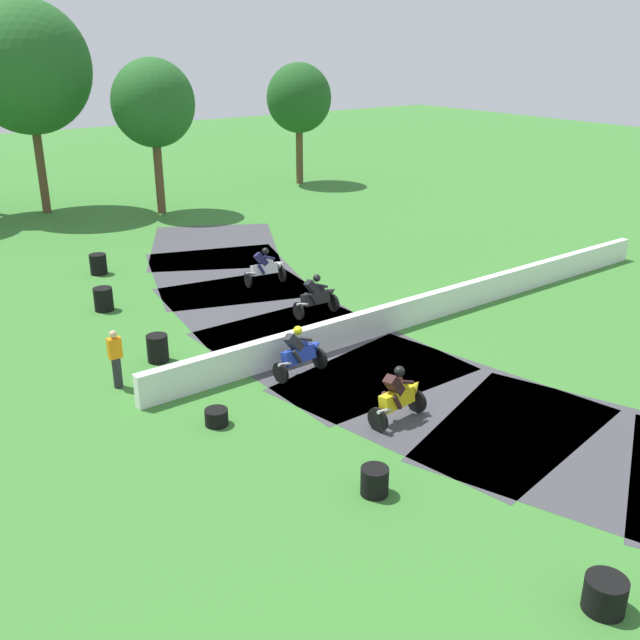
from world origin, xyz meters
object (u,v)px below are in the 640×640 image
object	(u,v)px
tire_stack_far	(216,417)
tire_stack_extra_b	(605,594)
motorcycle_chase_black	(317,296)
tire_stack_mid_b	(158,348)
motorcycle_trailing_blue	(300,352)
tire_stack_mid_a	(103,299)
tire_stack_near	(98,264)
motorcycle_lead_white	(266,267)
tire_stack_extra_a	(375,481)
track_marshal	(116,359)
motorcycle_fourth_yellow	(399,395)

from	to	relation	value
tire_stack_far	tire_stack_extra_b	bearing A→B (deg)	-76.08
motorcycle_chase_black	tire_stack_mid_b	world-z (taller)	motorcycle_chase_black
motorcycle_trailing_blue	tire_stack_mid_a	world-z (taller)	motorcycle_trailing_blue
motorcycle_chase_black	tire_stack_near	size ratio (longest dim) A/B	2.12
tire_stack_mid_a	tire_stack_far	distance (m)	9.27
tire_stack_far	motorcycle_lead_white	bearing A→B (deg)	51.92
tire_stack_mid_a	tire_stack_extra_a	size ratio (longest dim) A/B	1.33
tire_stack_mid_b	tire_stack_extra_a	distance (m)	8.74
motorcycle_chase_black	tire_stack_mid_a	xyz separation A→B (m)	(-5.71, 4.56, -0.25)
motorcycle_trailing_blue	tire_stack_far	xyz separation A→B (m)	(-3.26, -1.19, -0.44)
tire_stack_extra_a	motorcycle_trailing_blue	bearing A→B (deg)	70.57
tire_stack_mid_b	track_marshal	bearing A→B (deg)	-149.04
motorcycle_fourth_yellow	tire_stack_mid_b	xyz separation A→B (m)	(-3.35, 6.63, -0.26)
motorcycle_trailing_blue	tire_stack_extra_b	bearing A→B (deg)	-95.55
motorcycle_trailing_blue	tire_stack_extra_a	size ratio (longest dim) A/B	2.80
motorcycle_fourth_yellow	tire_stack_extra_b	distance (m)	6.91
motorcycle_trailing_blue	tire_stack_mid_b	size ratio (longest dim) A/B	2.10
tire_stack_extra_b	motorcycle_fourth_yellow	bearing A→B (deg)	77.66
motorcycle_trailing_blue	tire_stack_near	distance (m)	12.23
motorcycle_chase_black	tire_stack_extra_b	distance (m)	14.38
motorcycle_fourth_yellow	track_marshal	world-z (taller)	track_marshal
motorcycle_fourth_yellow	tire_stack_near	xyz separation A→B (m)	(-1.84, 15.72, -0.26)
motorcycle_trailing_blue	tire_stack_mid_b	distance (m)	4.22
tire_stack_mid_a	tire_stack_far	world-z (taller)	tire_stack_mid_a
tire_stack_mid_b	tire_stack_extra_b	bearing A→B (deg)	-82.01
motorcycle_chase_black	tire_stack_mid_a	world-z (taller)	motorcycle_chase_black
tire_stack_far	tire_stack_extra_b	size ratio (longest dim) A/B	0.81
motorcycle_chase_black	tire_stack_mid_b	xyz separation A→B (m)	(-5.94, -0.42, -0.25)
tire_stack_extra_b	tire_stack_mid_a	bearing A→B (deg)	95.14
motorcycle_trailing_blue	motorcycle_fourth_yellow	world-z (taller)	motorcycle_fourth_yellow
tire_stack_near	track_marshal	xyz separation A→B (m)	(-3.08, -10.02, 0.42)
motorcycle_lead_white	tire_stack_mid_b	size ratio (longest dim) A/B	2.14
motorcycle_chase_black	motorcycle_fourth_yellow	bearing A→B (deg)	-110.11
tire_stack_near	tire_stack_far	size ratio (longest dim) A/B	1.41
motorcycle_chase_black	track_marshal	bearing A→B (deg)	-169.74
tire_stack_mid_b	track_marshal	size ratio (longest dim) A/B	0.49
tire_stack_near	motorcycle_fourth_yellow	bearing A→B (deg)	-83.33
tire_stack_mid_a	track_marshal	world-z (taller)	track_marshal
tire_stack_mid_a	tire_stack_mid_b	bearing A→B (deg)	-92.58
track_marshal	tire_stack_near	bearing A→B (deg)	72.92
tire_stack_far	track_marshal	world-z (taller)	track_marshal
motorcycle_trailing_blue	tire_stack_mid_a	bearing A→B (deg)	108.24
tire_stack_mid_a	tire_stack_extra_a	distance (m)	13.69
motorcycle_fourth_yellow	tire_stack_far	size ratio (longest dim) A/B	2.95
tire_stack_extra_a	tire_stack_extra_b	size ratio (longest dim) A/B	0.86
motorcycle_lead_white	tire_stack_extra_b	xyz separation A→B (m)	(-4.39, -17.60, -0.34)
tire_stack_extra_a	tire_stack_extra_b	distance (m)	4.79
motorcycle_lead_white	motorcycle_chase_black	distance (m)	3.82
motorcycle_lead_white	tire_stack_near	distance (m)	6.80
tire_stack_extra_a	track_marshal	bearing A→B (deg)	107.59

